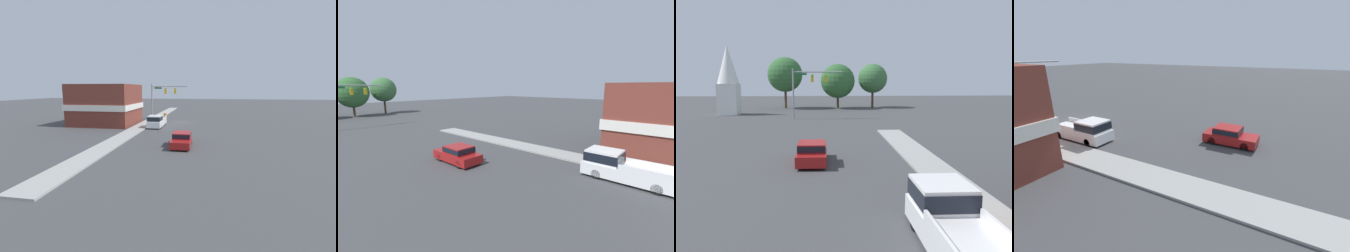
{
  "view_description": "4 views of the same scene",
  "coord_description": "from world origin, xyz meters",
  "views": [
    {
      "loc": [
        -4.3,
        39.72,
        5.88
      ],
      "look_at": [
        -0.01,
        14.23,
        1.64
      ],
      "focal_mm": 24.0,
      "sensor_mm": 36.0,
      "label": 1
    },
    {
      "loc": [
        -12.91,
        1.8,
        6.38
      ],
      "look_at": [
        0.59,
        13.76,
        3.17
      ],
      "focal_mm": 24.0,
      "sensor_mm": 36.0,
      "label": 2
    },
    {
      "loc": [
        -0.89,
        -4.57,
        5.68
      ],
      "look_at": [
        0.17,
        15.91,
        2.66
      ],
      "focal_mm": 35.0,
      "sensor_mm": 36.0,
      "label": 3
    },
    {
      "loc": [
        15.44,
        21.86,
        7.41
      ],
      "look_at": [
        0.88,
        13.96,
        1.9
      ],
      "focal_mm": 24.0,
      "sensor_mm": 36.0,
      "label": 4
    }
  ],
  "objects": [
    {
      "name": "far_signal_assembly",
      "position": [
        -3.49,
        41.32,
        5.05
      ],
      "size": [
        6.87,
        0.49,
        7.01
      ],
      "color": "gray",
      "rests_on": "ground"
    },
    {
      "name": "car_lead",
      "position": [
        -1.92,
        16.98,
        0.76
      ],
      "size": [
        1.93,
        4.36,
        1.45
      ],
      "color": "black",
      "rests_on": "ground"
    },
    {
      "name": "pickup_truck_parked",
      "position": [
        3.28,
        5.73,
        0.94
      ],
      "size": [
        2.04,
        5.8,
        1.92
      ],
      "color": "black",
      "rests_on": "ground"
    },
    {
      "name": "corner_brick_building",
      "position": [
        12.33,
        3.81,
        3.3
      ],
      "size": [
        10.16,
        9.55,
        6.67
      ],
      "color": "brown",
      "rests_on": "ground"
    },
    {
      "name": "backdrop_tree_left_mid",
      "position": [
        1.12,
        56.98,
        5.11
      ],
      "size": [
        6.34,
        6.34,
        8.28
      ],
      "color": "#4C3823",
      "rests_on": "ground"
    },
    {
      "name": "backdrop_tree_center",
      "position": [
        7.89,
        58.59,
        5.58
      ],
      "size": [
        5.59,
        5.59,
        8.39
      ],
      "color": "#4C3823",
      "rests_on": "ground"
    }
  ]
}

